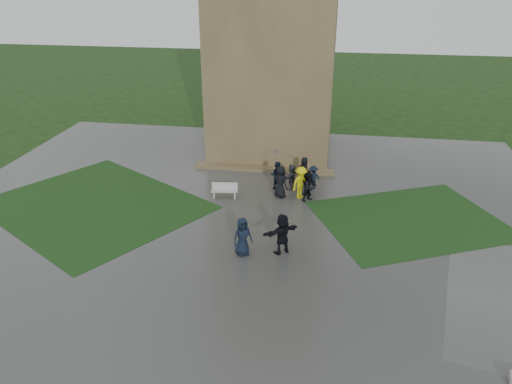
# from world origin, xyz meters

# --- Properties ---
(ground) EXTENTS (120.00, 120.00, 0.00)m
(ground) POSITION_xyz_m (0.00, 0.00, 0.00)
(ground) COLOR black
(plaza) EXTENTS (34.00, 34.00, 0.02)m
(plaza) POSITION_xyz_m (0.00, 2.00, 0.01)
(plaza) COLOR #393937
(plaza) RESTS_ON ground
(lawn_inset_left) EXTENTS (14.10, 13.46, 0.01)m
(lawn_inset_left) POSITION_xyz_m (-8.50, 4.00, 0.03)
(lawn_inset_left) COLOR #143311
(lawn_inset_left) RESTS_ON plaza
(lawn_inset_right) EXTENTS (11.12, 10.15, 0.01)m
(lawn_inset_right) POSITION_xyz_m (8.50, 5.00, 0.03)
(lawn_inset_right) COLOR #143311
(lawn_inset_right) RESTS_ON plaza
(tower) EXTENTS (8.00, 8.00, 18.00)m
(tower) POSITION_xyz_m (0.00, 15.00, 9.00)
(tower) COLOR brown
(tower) RESTS_ON ground
(tower_plinth) EXTENTS (9.00, 0.80, 0.22)m
(tower_plinth) POSITION_xyz_m (0.00, 10.60, 0.13)
(tower_plinth) COLOR brown
(tower_plinth) RESTS_ON plaza
(bench) EXTENTS (1.52, 0.64, 0.86)m
(bench) POSITION_xyz_m (-1.63, 6.20, 0.46)
(bench) COLOR beige
(bench) RESTS_ON plaza
(visitor_cluster) EXTENTS (3.08, 3.57, 2.51)m
(visitor_cluster) POSITION_xyz_m (2.34, 7.48, 1.06)
(visitor_cluster) COLOR black
(visitor_cluster) RESTS_ON plaza
(pedestrian_mid) EXTENTS (1.09, 1.02, 1.84)m
(pedestrian_mid) POSITION_xyz_m (0.52, 0.31, 0.94)
(pedestrian_mid) COLOR black
(pedestrian_mid) RESTS_ON plaza
(pedestrian_near) EXTENTS (1.82, 1.62, 1.94)m
(pedestrian_near) POSITION_xyz_m (2.28, 0.76, 0.99)
(pedestrian_near) COLOR black
(pedestrian_near) RESTS_ON plaza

